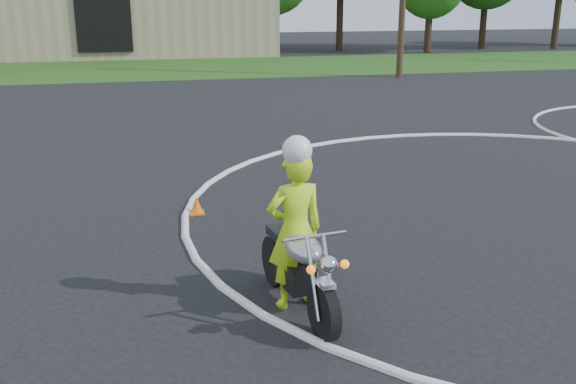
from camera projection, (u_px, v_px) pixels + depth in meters
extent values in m
cube|color=#1E4714|center=(263.00, 66.00, 33.23)|extent=(120.00, 10.00, 0.02)
torus|color=silver|center=(541.00, 208.00, 10.90)|extent=(12.12, 12.12, 0.12)
cylinder|color=black|center=(324.00, 312.00, 6.65)|extent=(0.21, 0.63, 0.62)
cylinder|color=black|center=(275.00, 261.00, 7.94)|extent=(0.21, 0.63, 0.62)
cube|color=black|center=(295.00, 274.00, 7.31)|extent=(0.37, 0.61, 0.31)
ellipsoid|color=silver|center=(303.00, 248.00, 7.01)|extent=(0.46, 0.71, 0.29)
cube|color=black|center=(285.00, 236.00, 7.48)|extent=(0.36, 0.65, 0.10)
cylinder|color=silver|center=(313.00, 278.00, 6.58)|extent=(0.10, 0.37, 0.83)
cylinder|color=#BABAC0|center=(329.00, 275.00, 6.65)|extent=(0.10, 0.37, 0.83)
cube|color=white|center=(325.00, 283.00, 6.53)|extent=(0.18, 0.25, 0.05)
cylinder|color=silver|center=(314.00, 236.00, 6.66)|extent=(0.72, 0.14, 0.04)
sphere|color=silver|center=(329.00, 265.00, 6.39)|extent=(0.19, 0.19, 0.19)
sphere|color=#FF650C|center=(311.00, 270.00, 6.35)|extent=(0.09, 0.09, 0.09)
sphere|color=orange|center=(345.00, 264.00, 6.48)|extent=(0.09, 0.09, 0.09)
cylinder|color=silver|center=(295.00, 266.00, 7.76)|extent=(0.20, 0.83, 0.08)
imported|color=#BFF119|center=(295.00, 231.00, 7.21)|extent=(0.72, 0.53, 1.83)
sphere|color=white|center=(297.00, 150.00, 6.89)|extent=(0.33, 0.33, 0.33)
cone|color=orange|center=(197.00, 205.00, 10.58)|extent=(0.22, 0.22, 0.30)
cube|color=orange|center=(197.00, 213.00, 10.62)|extent=(0.24, 0.24, 0.03)
cube|color=black|center=(104.00, 24.00, 35.43)|extent=(3.00, 0.16, 3.00)
cylinder|color=#382619|center=(273.00, 28.00, 39.72)|extent=(0.44, 0.44, 3.24)
cylinder|color=#382619|center=(340.00, 20.00, 42.59)|extent=(0.44, 0.44, 3.96)
cylinder|color=#382619|center=(428.00, 30.00, 41.06)|extent=(0.44, 0.44, 2.88)
cylinder|color=#382619|center=(483.00, 22.00, 43.93)|extent=(0.44, 0.44, 3.60)
cylinder|color=#382619|center=(557.00, 17.00, 44.01)|extent=(0.44, 0.44, 4.32)
cylinder|color=#382619|center=(206.00, 31.00, 39.81)|extent=(0.44, 0.44, 2.88)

